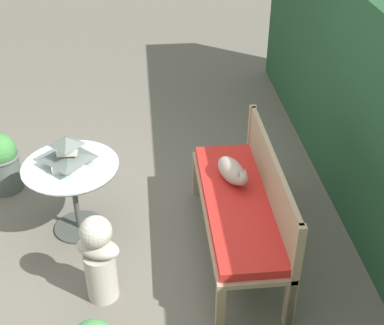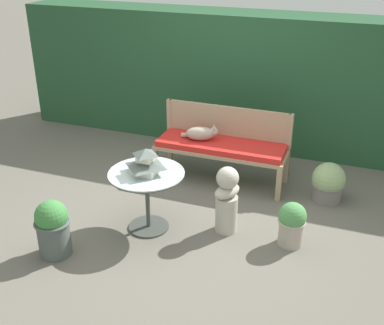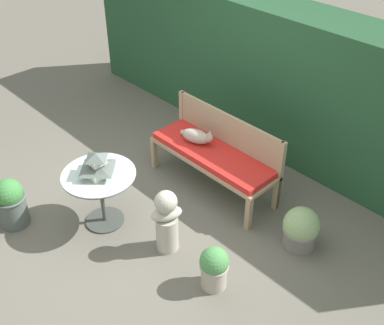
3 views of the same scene
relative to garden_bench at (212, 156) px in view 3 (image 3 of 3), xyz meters
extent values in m
plane|color=#666056|center=(-0.17, -0.92, -0.43)|extent=(30.00, 30.00, 0.00)
cube|color=#234C2D|center=(-0.17, 1.34, 0.48)|extent=(6.40, 0.73, 1.83)
cube|color=tan|center=(-0.77, -0.24, -0.24)|extent=(0.06, 0.06, 0.40)
cube|color=tan|center=(0.77, -0.24, -0.24)|extent=(0.06, 0.06, 0.40)
cube|color=tan|center=(-0.77, 0.24, -0.24)|extent=(0.06, 0.06, 0.40)
cube|color=tan|center=(0.77, 0.24, -0.24)|extent=(0.06, 0.06, 0.40)
cube|color=tan|center=(0.00, 0.00, -0.02)|extent=(1.60, 0.53, 0.04)
cube|color=red|center=(0.00, 0.00, 0.04)|extent=(1.54, 0.49, 0.07)
cube|color=tan|center=(-0.77, 0.25, 0.01)|extent=(0.06, 0.06, 0.88)
cube|color=tan|center=(0.77, 0.25, 0.01)|extent=(0.06, 0.06, 0.88)
cube|color=tan|center=(0.00, 0.25, 0.26)|extent=(1.54, 0.04, 0.38)
ellipsoid|color=#A89989|center=(-0.26, -0.01, 0.16)|extent=(0.38, 0.26, 0.17)
sphere|color=#A89989|center=(-0.10, 0.04, 0.18)|extent=(0.11, 0.11, 0.11)
cone|color=#A89989|center=(-0.11, 0.07, 0.25)|extent=(0.04, 0.04, 0.05)
cone|color=#A89989|center=(-0.10, 0.01, 0.25)|extent=(0.04, 0.04, 0.05)
cylinder|color=#A89989|center=(-0.42, 0.02, 0.10)|extent=(0.20, 0.11, 0.06)
cylinder|color=#424742|center=(-0.38, -1.28, -0.42)|extent=(0.42, 0.42, 0.02)
cylinder|color=#424742|center=(-0.38, -1.28, -0.12)|extent=(0.04, 0.04, 0.63)
cylinder|color=silver|center=(-0.38, -1.28, 0.20)|extent=(0.76, 0.76, 0.01)
torus|color=#424742|center=(-0.38, -1.28, 0.19)|extent=(0.76, 0.76, 0.02)
cube|color=silver|center=(-0.38, -1.28, 0.24)|extent=(0.25, 0.25, 0.07)
pyramid|color=#56605B|center=(-0.38, -1.28, 0.31)|extent=(0.33, 0.33, 0.06)
cube|color=silver|center=(-0.38, -1.28, 0.37)|extent=(0.15, 0.15, 0.06)
pyramid|color=#56605B|center=(-0.38, -1.28, 0.44)|extent=(0.21, 0.21, 0.07)
cylinder|color=#B7B2A3|center=(0.39, -1.04, -0.24)|extent=(0.23, 0.23, 0.40)
ellipsoid|color=#B7B2A3|center=(0.39, -1.04, 0.03)|extent=(0.29, 0.36, 0.12)
sphere|color=#B7B2A3|center=(0.39, -1.04, 0.18)|extent=(0.23, 0.23, 0.23)
cylinder|color=slate|center=(1.30, -0.04, -0.33)|extent=(0.33, 0.33, 0.21)
torus|color=slate|center=(1.30, -0.04, -0.23)|extent=(0.36, 0.36, 0.03)
sphere|color=#89A870|center=(1.30, -0.04, -0.16)|extent=(0.37, 0.37, 0.37)
cylinder|color=#ADA393|center=(1.06, -1.05, -0.30)|extent=(0.24, 0.24, 0.28)
torus|color=#ADA393|center=(1.06, -1.05, -0.17)|extent=(0.28, 0.28, 0.03)
sphere|color=#4C8E4C|center=(1.06, -1.05, -0.11)|extent=(0.27, 0.27, 0.27)
cylinder|color=#4C5651|center=(-1.02, -2.00, -0.25)|extent=(0.31, 0.31, 0.37)
torus|color=#4C5651|center=(-1.02, -2.00, -0.08)|extent=(0.34, 0.34, 0.03)
sphere|color=#3D7F3D|center=(-1.02, -2.00, -0.02)|extent=(0.31, 0.31, 0.31)
camera|label=1|loc=(3.16, -0.66, 2.58)|focal=50.00mm
camera|label=2|loc=(1.52, -5.09, 2.38)|focal=45.00mm
camera|label=3|loc=(3.08, -3.28, 3.18)|focal=45.00mm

